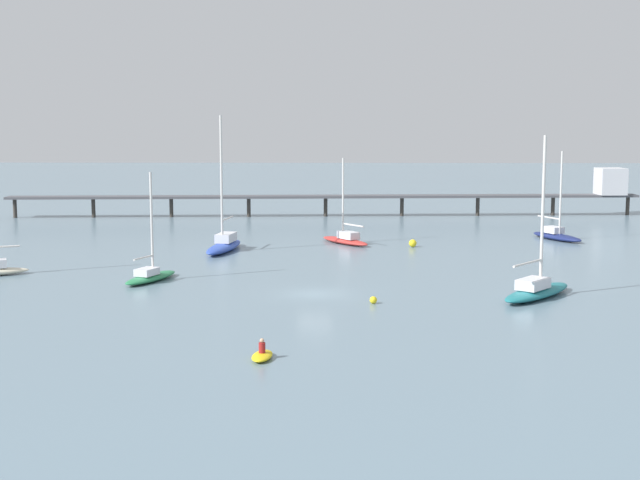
% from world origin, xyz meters
% --- Properties ---
extents(ground_plane, '(400.00, 400.00, 0.00)m').
position_xyz_m(ground_plane, '(0.00, 0.00, 0.00)').
color(ground_plane, slate).
extents(pier, '(83.28, 8.15, 6.32)m').
position_xyz_m(pier, '(14.17, 53.66, 3.28)').
color(pier, '#4C4C51').
rests_on(pier, ground_plane).
extents(sailboat_red, '(5.76, 6.99, 8.82)m').
position_xyz_m(sailboat_red, '(2.48, 26.56, 0.60)').
color(sailboat_red, red).
rests_on(sailboat_red, ground_plane).
extents(sailboat_green, '(4.07, 6.64, 8.64)m').
position_xyz_m(sailboat_green, '(-13.19, 4.92, 0.55)').
color(sailboat_green, '#287F4C').
rests_on(sailboat_green, ground_plane).
extents(sailboat_blue, '(3.54, 9.39, 13.12)m').
position_xyz_m(sailboat_blue, '(-9.42, 21.31, 0.79)').
color(sailboat_blue, '#2D4CB7').
rests_on(sailboat_blue, ground_plane).
extents(sailboat_teal, '(7.23, 8.17, 11.63)m').
position_xyz_m(sailboat_teal, '(16.02, -1.01, 0.69)').
color(sailboat_teal, '#1E727A').
rests_on(sailboat_teal, ground_plane).
extents(sailboat_navy, '(5.02, 7.55, 9.45)m').
position_xyz_m(sailboat_navy, '(24.99, 30.20, 0.61)').
color(sailboat_navy, navy).
rests_on(sailboat_navy, ground_plane).
extents(dinghy_yellow, '(1.31, 2.44, 1.14)m').
position_xyz_m(dinghy_yellow, '(-2.32, -17.92, 0.22)').
color(dinghy_yellow, yellow).
rests_on(dinghy_yellow, ground_plane).
extents(mooring_buoy_inner, '(0.78, 0.78, 0.78)m').
position_xyz_m(mooring_buoy_inner, '(9.21, 24.44, 0.39)').
color(mooring_buoy_inner, yellow).
rests_on(mooring_buoy_inner, ground_plane).
extents(mooring_buoy_far, '(0.52, 0.52, 0.52)m').
position_xyz_m(mooring_buoy_far, '(4.19, -3.37, 0.26)').
color(mooring_buoy_far, yellow).
rests_on(mooring_buoy_far, ground_plane).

